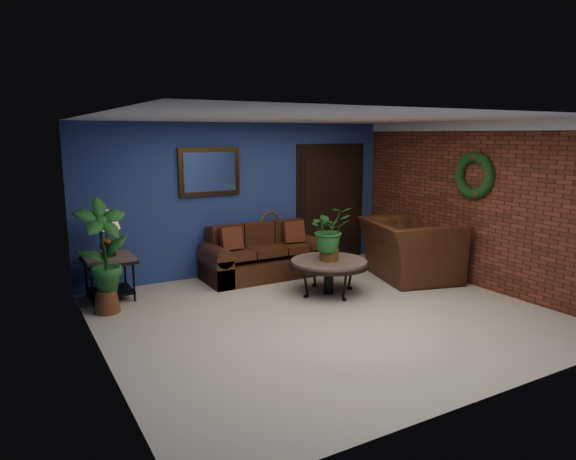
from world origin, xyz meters
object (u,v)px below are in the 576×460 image
end_table (109,266)px  armchair (409,249)px  table_lamp (106,228)px  side_chair (274,239)px  coffee_table (329,264)px  sofa (261,259)px

end_table → armchair: armchair is taller
armchair → table_lamp: bearing=89.4°
side_chair → armchair: side_chair is taller
coffee_table → table_lamp: (-2.84, 1.32, 0.59)m
end_table → side_chair: (2.69, 0.08, 0.11)m
coffee_table → end_table: 3.13m
coffee_table → armchair: armchair is taller
coffee_table → end_table: bearing=155.1°
sofa → armchair: size_ratio=1.33×
sofa → armchair: 2.42m
sofa → end_table: bearing=-179.4°
coffee_table → table_lamp: bearing=155.1°
end_table → sofa: bearing=0.6°
coffee_table → side_chair: side_chair is taller
sofa → coffee_table: 1.42m
coffee_table → side_chair: size_ratio=1.13×
coffee_table → table_lamp: 3.19m
coffee_table → armchair: (1.61, 0.05, 0.03)m
side_chair → armchair: (1.76, -1.35, -0.11)m
coffee_table → armchair: bearing=1.7°
end_table → side_chair: side_chair is taller
table_lamp → armchair: (4.45, -1.27, -0.55)m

